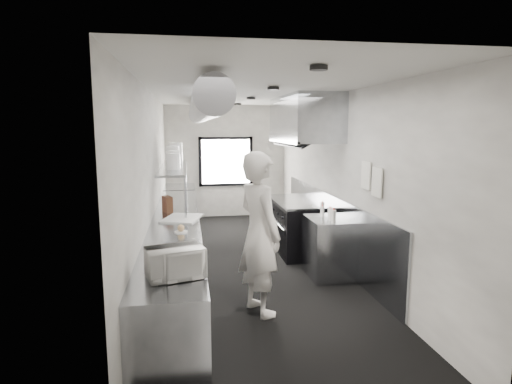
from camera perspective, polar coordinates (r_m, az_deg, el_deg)
name	(u,v)px	position (r m, az deg, el deg)	size (l,w,h in m)	color
floor	(248,265)	(7.13, -1.04, -9.77)	(3.00, 8.00, 0.01)	black
ceiling	(248,92)	(6.79, -1.10, 13.27)	(3.00, 8.00, 0.01)	beige
wall_back	(226,162)	(10.77, -4.08, 4.10)	(3.00, 0.02, 2.80)	silver
wall_front	(330,253)	(2.99, 9.94, -8.13)	(3.00, 0.02, 2.80)	silver
wall_left	(152,183)	(6.77, -13.73, 1.17)	(0.02, 8.00, 2.80)	silver
wall_right	(337,179)	(7.18, 10.87, 1.68)	(0.02, 8.00, 2.80)	silver
wall_cladding	(329,225)	(7.60, 9.77, -4.42)	(0.03, 5.50, 1.10)	gray
hvac_duct	(202,109)	(7.11, -7.26, 10.98)	(0.40, 0.40, 6.40)	gray
service_window	(226,162)	(10.74, -4.06, 4.09)	(1.36, 0.05, 1.25)	silver
exhaust_hood	(304,120)	(7.68, 6.40, 9.63)	(0.81, 2.20, 0.88)	gray
prep_counter	(176,250)	(6.46, -10.65, -7.72)	(0.70, 6.00, 0.90)	gray
pass_shelf	(174,168)	(7.73, -10.91, 3.17)	(0.45, 3.00, 0.68)	gray
range	(299,226)	(7.87, 5.75, -4.49)	(0.88, 1.60, 0.94)	black
bottle_station	(330,247)	(6.61, 9.84, -7.32)	(0.65, 0.80, 0.90)	gray
far_work_table	(180,206)	(10.06, -10.15, -1.80)	(0.70, 1.20, 0.90)	gray
notice_sheet_a	(366,175)	(6.04, 14.53, 2.17)	(0.02, 0.28, 0.38)	white
notice_sheet_b	(377,182)	(5.73, 15.91, 1.27)	(0.02, 0.28, 0.38)	white
line_cook	(259,233)	(5.14, 0.47, -5.57)	(0.72, 0.47, 1.98)	silver
microwave	(175,263)	(3.98, -10.81, -9.28)	(0.46, 0.35, 0.28)	white
deli_tub_a	(156,260)	(4.40, -13.27, -8.84)	(0.14, 0.14, 0.10)	#B2B9AA
deli_tub_b	(159,253)	(4.61, -12.84, -7.94)	(0.15, 0.15, 0.11)	#B2B9AA
newspaper	(186,249)	(4.86, -9.35, -7.58)	(0.33, 0.42, 0.01)	silver
small_plate	(181,232)	(5.64, -10.02, -5.29)	(0.17, 0.17, 0.01)	white
pastry	(181,228)	(5.63, -10.03, -4.77)	(0.09, 0.09, 0.09)	tan
cutting_board	(182,218)	(6.46, -9.86, -3.48)	(0.49, 0.66, 0.02)	silver
knife_block	(167,204)	(7.00, -11.79, -1.61)	(0.11, 0.23, 0.26)	#572D1E
plate_stack_a	(173,161)	(7.11, -11.02, 4.04)	(0.22, 0.22, 0.26)	white
plate_stack_b	(173,159)	(7.31, -11.12, 4.31)	(0.23, 0.23, 0.30)	white
plate_stack_c	(172,156)	(7.88, -11.16, 4.81)	(0.25, 0.25, 0.35)	white
plate_stack_d	(176,153)	(8.39, -10.72, 5.20)	(0.26, 0.26, 0.40)	white
squeeze_bottle_a	(334,217)	(6.14, 10.38, -3.30)	(0.07, 0.07, 0.20)	silver
squeeze_bottle_b	(331,214)	(6.33, 10.01, -2.96)	(0.06, 0.06, 0.19)	silver
squeeze_bottle_c	(330,213)	(6.46, 9.83, -2.82)	(0.06, 0.06, 0.17)	silver
squeeze_bottle_d	(322,211)	(6.58, 8.88, -2.59)	(0.06, 0.06, 0.17)	silver
squeeze_bottle_e	(322,208)	(6.76, 8.89, -2.18)	(0.06, 0.06, 0.19)	silver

